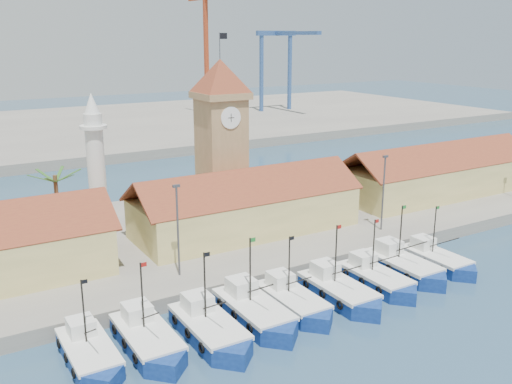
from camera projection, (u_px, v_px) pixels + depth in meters
ground at (356, 309)px, 51.50m from camera, size 400.00×400.00×0.00m
quay at (230, 227)px, 71.16m from camera, size 140.00×32.00×1.50m
terminal at (67, 130)px, 142.29m from camera, size 240.00×80.00×2.00m
boat_0 at (90, 355)px, 42.68m from camera, size 3.32×9.11×6.89m
boat_1 at (149, 341)px, 44.58m from camera, size 3.59×9.82×7.43m
boat_2 at (211, 331)px, 46.05m from camera, size 3.70×10.13×7.66m
boat_3 at (256, 313)px, 48.96m from camera, size 3.76×10.30×7.79m
boat_4 at (294, 303)px, 51.02m from camera, size 3.45×9.45×7.15m
boat_5 at (341, 293)px, 52.92m from camera, size 3.63×9.95×7.53m
boat_6 at (378, 280)px, 55.76m from camera, size 3.43×9.39×7.10m
boat_7 at (405, 267)px, 58.68m from camera, size 3.68×10.07×7.62m
boat_8 at (438, 261)px, 60.56m from camera, size 3.35×9.18×6.94m
hall_center at (246, 210)px, 66.99m from camera, size 27.04×10.13×7.61m
hall_right at (437, 177)px, 82.81m from camera, size 31.20×10.13×7.61m
clock_tower at (221, 136)px, 69.84m from camera, size 5.80×5.80×22.70m
minaret at (96, 164)px, 64.68m from camera, size 3.00×3.00×16.30m
palm_tree at (58, 204)px, 61.48m from camera, size 5.60×5.03×8.39m
lamp_posts at (288, 206)px, 59.96m from camera, size 80.70×0.25×9.03m
crane_red_right at (208, 36)px, 149.17m from camera, size 1.00×31.80×39.19m
gantry at (282, 49)px, 165.11m from camera, size 13.00×22.00×23.20m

